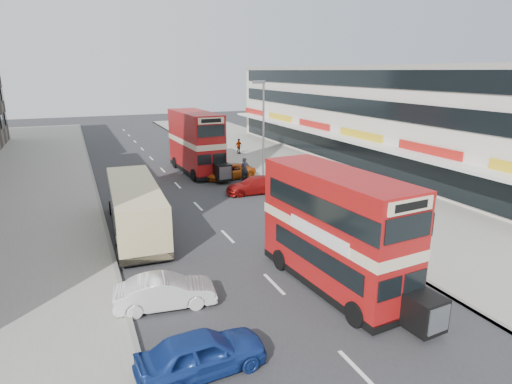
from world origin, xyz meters
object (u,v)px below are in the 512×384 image
coach (135,206)px  pedestrian_near (294,177)px  car_right_c (197,146)px  bus_second (196,142)px  pedestrian_far (239,146)px  car_right_b (229,172)px  bus_main (336,230)px  car_left_front (165,292)px  cyclist (245,176)px  car_right_a (255,185)px  car_left_near (202,353)px  street_lamp (263,124)px

coach → pedestrian_near: size_ratio=5.97×
car_right_c → bus_second: bearing=-14.7°
coach → pedestrian_far: (13.60, 19.48, -0.58)m
car_right_b → car_right_c: size_ratio=1.21×
bus_main → car_right_c: 33.46m
bus_second → coach: bus_second is taller
bus_second → car_right_c: 10.85m
coach → car_left_front: bearing=-88.4°
cyclist → pedestrian_near: bearing=-42.9°
car_right_b → pedestrian_far: 10.72m
car_left_front → cyclist: bearing=-24.0°
car_right_a → car_right_c: 18.66m
car_left_front → bus_second: bearing=-11.3°
car_right_b → cyclist: size_ratio=1.98×
cyclist → car_right_a: bearing=-96.8°
car_left_near → car_right_c: (9.98, 36.32, -0.06)m
car_right_b → car_right_c: car_right_c is taller
street_lamp → pedestrian_near: (1.47, -2.70, -3.80)m
bus_main → coach: (-6.74, 9.82, -0.99)m
car_right_b → car_left_front: bearing=-33.4°
car_right_a → car_right_b: car_right_a is taller
car_left_front → cyclist: cyclist is taller
street_lamp → car_right_b: bearing=128.8°
car_right_a → car_right_c: bearing=-178.3°
coach → car_left_near: bearing=-87.0°
bus_main → car_left_near: bus_main is taller
car_right_a → car_right_c: car_right_a is taller
cyclist → car_right_c: bearing=85.7°
street_lamp → car_left_near: size_ratio=2.05×
car_right_b → cyclist: 2.63m
bus_second → car_left_front: bearing=68.5°
bus_main → bus_second: (0.44, 23.00, 0.22)m
street_lamp → car_right_b: size_ratio=1.84×
bus_main → car_right_b: bus_main is taller
street_lamp → bus_main: street_lamp is taller
car_left_near → car_right_c: size_ratio=1.09×
pedestrian_near → car_left_near: bearing=55.1°
car_right_b → cyclist: (0.44, -2.58, 0.19)m
bus_second → cyclist: 6.68m
car_left_near → coach: bearing=-3.6°
pedestrian_near → pedestrian_far: bearing=-93.9°
coach → car_left_near: coach is taller
cyclist → car_right_b: bearing=97.6°
pedestrian_near → bus_second: bearing=-57.9°
car_left_front → car_right_a: 16.42m
car_right_a → cyclist: cyclist is taller
car_left_near → pedestrian_near: size_ratio=2.37×
car_right_c → pedestrian_near: size_ratio=2.18×
coach → pedestrian_near: (12.49, 4.61, -0.56)m
car_left_front → pedestrian_far: pedestrian_far is taller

